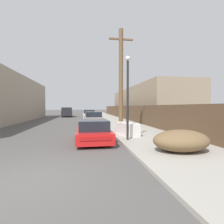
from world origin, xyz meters
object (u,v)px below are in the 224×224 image
at_px(parked_sports_car_red, 93,131).
at_px(street_lamp, 128,91).
at_px(brush_pile, 181,141).
at_px(discarded_fridge, 128,129).
at_px(car_parked_far, 89,115).
at_px(car_parked_mid, 93,118).
at_px(pickup_truck, 67,112).
at_px(utility_pole, 121,79).

distance_m(parked_sports_car_red, street_lamp, 2.85).
bearing_deg(street_lamp, brush_pile, -61.19).
bearing_deg(brush_pile, discarded_fridge, 104.79).
height_order(parked_sports_car_red, brush_pile, parked_sports_car_red).
bearing_deg(car_parked_far, parked_sports_car_red, -91.81).
bearing_deg(street_lamp, car_parked_far, 95.02).
distance_m(car_parked_far, street_lamp, 17.68).
bearing_deg(street_lamp, parked_sports_car_red, 166.36).
relative_size(street_lamp, brush_pile, 1.97).
distance_m(discarded_fridge, brush_pile, 4.33).
relative_size(car_parked_far, brush_pile, 2.04).
bearing_deg(brush_pile, car_parked_mid, 102.18).
bearing_deg(discarded_fridge, pickup_truck, 89.19).
xyz_separation_m(street_lamp, brush_pile, (1.48, -2.70, -2.17)).
bearing_deg(car_parked_mid, parked_sports_car_red, -93.89).
bearing_deg(car_parked_far, car_parked_mid, -89.03).
xyz_separation_m(discarded_fridge, parked_sports_car_red, (-2.18, -1.05, 0.04)).
xyz_separation_m(car_parked_far, street_lamp, (1.54, -17.49, 2.04)).
relative_size(parked_sports_car_red, utility_pole, 0.54).
bearing_deg(car_parked_mid, brush_pile, -78.75).
xyz_separation_m(parked_sports_car_red, utility_pole, (2.25, 3.36, 3.44)).
distance_m(discarded_fridge, utility_pole, 4.18).
relative_size(pickup_truck, street_lamp, 1.21).
distance_m(parked_sports_car_red, brush_pile, 4.54).
height_order(pickup_truck, brush_pile, pickup_truck).
height_order(parked_sports_car_red, utility_pole, utility_pole).
bearing_deg(pickup_truck, brush_pile, 99.89).
distance_m(parked_sports_car_red, car_parked_far, 17.06).
bearing_deg(car_parked_far, discarded_fridge, -84.10).
bearing_deg(street_lamp, utility_pole, 83.22).
distance_m(car_parked_mid, pickup_truck, 15.21).
distance_m(discarded_fridge, street_lamp, 2.69).
distance_m(car_parked_mid, brush_pile, 13.18).
height_order(discarded_fridge, car_parked_mid, car_parked_mid).
xyz_separation_m(car_parked_far, brush_pile, (3.02, -20.19, -0.12)).
distance_m(discarded_fridge, parked_sports_car_red, 2.42).
relative_size(car_parked_mid, brush_pile, 2.07).
bearing_deg(parked_sports_car_red, car_parked_mid, 87.16).
relative_size(discarded_fridge, car_parked_far, 0.43).
height_order(pickup_truck, street_lamp, street_lamp).
xyz_separation_m(parked_sports_car_red, pickup_truck, (-3.65, 24.38, 0.35)).
bearing_deg(car_parked_mid, discarded_fridge, -80.03).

